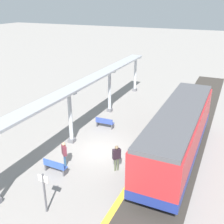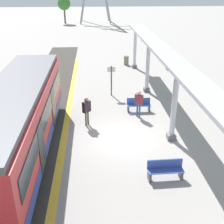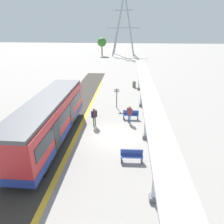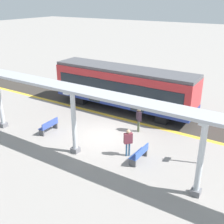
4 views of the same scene
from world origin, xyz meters
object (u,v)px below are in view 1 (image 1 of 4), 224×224
at_px(canopy_pillar_second, 110,91).
at_px(passenger_waiting_near_edge, 117,155).
at_px(bench_near_end, 55,166).
at_px(bench_mid_platform, 105,123).
at_px(passenger_by_the_benches, 64,151).
at_px(canopy_pillar_third, 70,117).
at_px(canopy_pillar_nearest, 135,74).
at_px(train_near_carriage, 178,133).
at_px(platform_info_sign, 44,189).

relative_size(canopy_pillar_second, passenger_waiting_near_edge, 2.28).
height_order(bench_near_end, bench_mid_platform, same).
bearing_deg(bench_near_end, passenger_by_the_benches, -99.47).
bearing_deg(canopy_pillar_third, bench_near_end, 107.64).
relative_size(canopy_pillar_nearest, canopy_pillar_second, 1.00).
height_order(canopy_pillar_nearest, bench_near_end, canopy_pillar_nearest).
relative_size(train_near_carriage, bench_near_end, 7.80).
relative_size(bench_mid_platform, passenger_waiting_near_edge, 0.88).
bearing_deg(train_near_carriage, platform_info_sign, 58.19).
distance_m(canopy_pillar_second, bench_mid_platform, 3.86).
relative_size(canopy_pillar_second, passenger_by_the_benches, 2.32).
relative_size(bench_near_end, passenger_waiting_near_edge, 0.88).
height_order(canopy_pillar_nearest, canopy_pillar_third, same).
bearing_deg(platform_info_sign, canopy_pillar_nearest, -82.26).
bearing_deg(passenger_by_the_benches, bench_near_end, 80.53).
bearing_deg(canopy_pillar_second, platform_info_sign, 101.67).
xyz_separation_m(canopy_pillar_second, bench_near_end, (-1.17, 10.24, -1.53)).
height_order(canopy_pillar_third, platform_info_sign, canopy_pillar_third).
bearing_deg(passenger_waiting_near_edge, bench_mid_platform, -57.14).
bearing_deg(platform_info_sign, passenger_by_the_benches, -69.42).
xyz_separation_m(canopy_pillar_second, passenger_waiting_near_edge, (-4.44, 8.49, -0.91)).
distance_m(bench_mid_platform, platform_info_sign, 9.96).
bearing_deg(canopy_pillar_nearest, passenger_waiting_near_edge, 106.18).
xyz_separation_m(bench_near_end, passenger_by_the_benches, (-0.14, -0.84, 0.61)).
bearing_deg(passenger_by_the_benches, train_near_carriage, -147.68).
bearing_deg(passenger_by_the_benches, bench_mid_platform, -88.29).
bearing_deg(passenger_waiting_near_edge, passenger_by_the_benches, 16.30).
relative_size(bench_near_end, bench_mid_platform, 1.00).
xyz_separation_m(train_near_carriage, bench_mid_platform, (6.32, -2.17, -1.38)).
relative_size(canopy_pillar_third, bench_near_end, 2.58).
distance_m(bench_mid_platform, passenger_by_the_benches, 6.08).
height_order(passenger_waiting_near_edge, passenger_by_the_benches, passenger_waiting_near_edge).
height_order(canopy_pillar_nearest, passenger_waiting_near_edge, canopy_pillar_nearest).
bearing_deg(platform_info_sign, bench_near_end, -61.97).
distance_m(canopy_pillar_third, bench_mid_platform, 3.73).
xyz_separation_m(canopy_pillar_nearest, passenger_waiting_near_edge, (-4.44, 15.30, -0.91)).
bearing_deg(bench_mid_platform, canopy_pillar_third, 70.65).
distance_m(train_near_carriage, bench_near_end, 7.97).
bearing_deg(canopy_pillar_second, bench_mid_platform, 108.59).
bearing_deg(platform_info_sign, canopy_pillar_third, -67.58).
distance_m(canopy_pillar_third, passenger_waiting_near_edge, 4.92).
relative_size(canopy_pillar_second, canopy_pillar_third, 1.00).
distance_m(bench_near_end, passenger_by_the_benches, 1.05).
xyz_separation_m(train_near_carriage, passenger_by_the_benches, (6.14, 3.88, -0.78)).
relative_size(bench_mid_platform, passenger_by_the_benches, 0.90).
bearing_deg(canopy_pillar_third, passenger_by_the_benches, 114.78).
height_order(canopy_pillar_nearest, bench_mid_platform, canopy_pillar_nearest).
xyz_separation_m(bench_mid_platform, passenger_by_the_benches, (-0.18, 6.05, 0.61)).
relative_size(train_near_carriage, canopy_pillar_second, 3.02).
bearing_deg(canopy_pillar_nearest, bench_near_end, 93.92).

